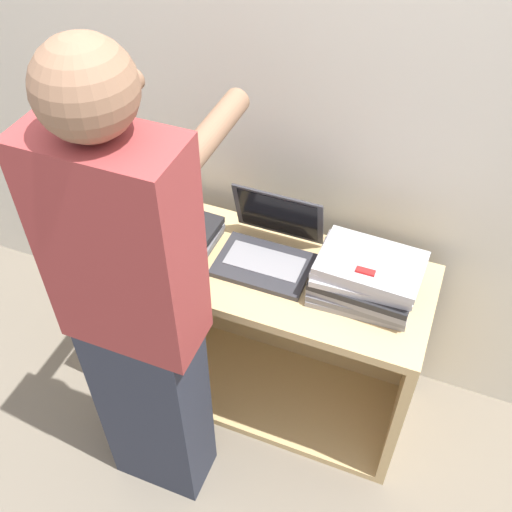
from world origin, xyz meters
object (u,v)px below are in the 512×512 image
(laptop_open, at_px, (268,248))
(laptop_stack_left, at_px, (170,232))
(laptop_stack_right, at_px, (365,278))
(person, at_px, (137,319))

(laptop_open, distance_m, laptop_stack_left, 0.36)
(laptop_stack_left, bearing_deg, laptop_open, 7.38)
(laptop_stack_right, height_order, person, person)
(laptop_open, bearing_deg, laptop_stack_left, -172.62)
(laptop_stack_left, relative_size, laptop_stack_right, 0.99)
(laptop_open, height_order, laptop_stack_left, laptop_open)
(laptop_open, xyz_separation_m, laptop_stack_left, (-0.36, -0.05, -0.00))
(person, bearing_deg, laptop_stack_right, 38.19)
(laptop_open, height_order, person, person)
(person, bearing_deg, laptop_open, 65.96)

